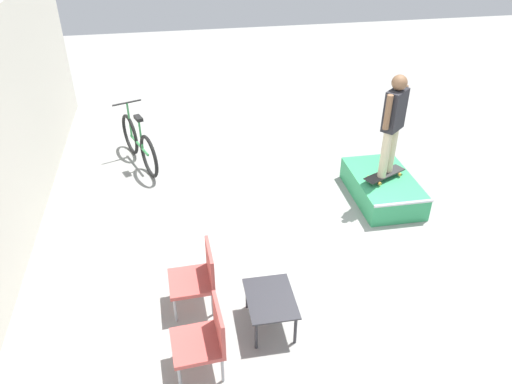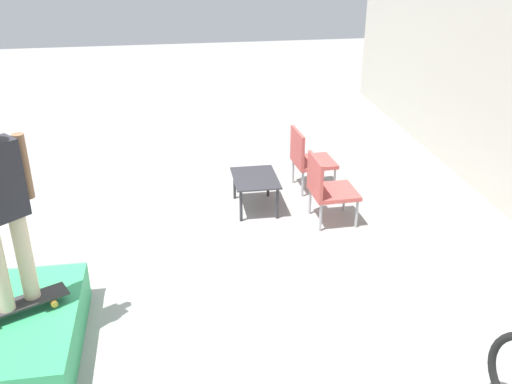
{
  "view_description": "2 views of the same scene",
  "coord_description": "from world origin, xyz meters",
  "px_view_note": "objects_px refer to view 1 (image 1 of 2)",
  "views": [
    {
      "loc": [
        -5.06,
        2.07,
        4.47
      ],
      "look_at": [
        0.23,
        1.14,
        1.01
      ],
      "focal_mm": 35.0,
      "sensor_mm": 36.0,
      "label": 1
    },
    {
      "loc": [
        5.26,
        0.21,
        3.27
      ],
      "look_at": [
        0.37,
        0.98,
        0.92
      ],
      "focal_mm": 40.0,
      "sensor_mm": 36.0,
      "label": 2
    }
  ],
  "objects_px": {
    "skateboard_on_ramp": "(385,174)",
    "coffee_table": "(270,301)",
    "patio_chair_left": "(205,337)",
    "skate_ramp_box": "(382,188)",
    "person_skater": "(394,119)",
    "bicycle": "(139,144)",
    "patio_chair_right": "(198,275)"
  },
  "relations": [
    {
      "from": "coffee_table",
      "to": "patio_chair_left",
      "type": "relative_size",
      "value": 0.88
    },
    {
      "from": "skate_ramp_box",
      "to": "patio_chair_left",
      "type": "relative_size",
      "value": 1.83
    },
    {
      "from": "skateboard_on_ramp",
      "to": "patio_chair_left",
      "type": "relative_size",
      "value": 0.92
    },
    {
      "from": "skateboard_on_ramp",
      "to": "bicycle",
      "type": "relative_size",
      "value": 0.46
    },
    {
      "from": "coffee_table",
      "to": "patio_chair_right",
      "type": "bearing_deg",
      "value": 58.61
    },
    {
      "from": "skateboard_on_ramp",
      "to": "bicycle",
      "type": "bearing_deg",
      "value": 127.73
    },
    {
      "from": "patio_chair_right",
      "to": "patio_chair_left",
      "type": "bearing_deg",
      "value": -2.22
    },
    {
      "from": "patio_chair_left",
      "to": "bicycle",
      "type": "distance_m",
      "value": 4.68
    },
    {
      "from": "coffee_table",
      "to": "skate_ramp_box",
      "type": "bearing_deg",
      "value": -44.78
    },
    {
      "from": "person_skater",
      "to": "bicycle",
      "type": "distance_m",
      "value": 4.38
    },
    {
      "from": "patio_chair_left",
      "to": "person_skater",
      "type": "bearing_deg",
      "value": 127.95
    },
    {
      "from": "patio_chair_left",
      "to": "patio_chair_right",
      "type": "relative_size",
      "value": 1.0
    },
    {
      "from": "bicycle",
      "to": "patio_chair_right",
      "type": "bearing_deg",
      "value": 171.07
    },
    {
      "from": "patio_chair_right",
      "to": "bicycle",
      "type": "xyz_separation_m",
      "value": [
        3.68,
        0.77,
        -0.06
      ]
    },
    {
      "from": "bicycle",
      "to": "person_skater",
      "type": "bearing_deg",
      "value": -136.58
    },
    {
      "from": "skateboard_on_ramp",
      "to": "patio_chair_right",
      "type": "height_order",
      "value": "patio_chair_right"
    },
    {
      "from": "patio_chair_left",
      "to": "skate_ramp_box",
      "type": "bearing_deg",
      "value": 128.14
    },
    {
      "from": "bicycle",
      "to": "skateboard_on_ramp",
      "type": "bearing_deg",
      "value": -136.58
    },
    {
      "from": "skate_ramp_box",
      "to": "skateboard_on_ramp",
      "type": "height_order",
      "value": "skateboard_on_ramp"
    },
    {
      "from": "patio_chair_right",
      "to": "person_skater",
      "type": "bearing_deg",
      "value": 118.43
    },
    {
      "from": "skateboard_on_ramp",
      "to": "person_skater",
      "type": "distance_m",
      "value": 0.95
    },
    {
      "from": "coffee_table",
      "to": "patio_chair_right",
      "type": "xyz_separation_m",
      "value": [
        0.48,
        0.78,
        0.09
      ]
    },
    {
      "from": "skateboard_on_ramp",
      "to": "person_skater",
      "type": "xyz_separation_m",
      "value": [
        -0.0,
        0.0,
        0.95
      ]
    },
    {
      "from": "person_skater",
      "to": "patio_chair_left",
      "type": "height_order",
      "value": "person_skater"
    },
    {
      "from": "skate_ramp_box",
      "to": "person_skater",
      "type": "height_order",
      "value": "person_skater"
    },
    {
      "from": "skate_ramp_box",
      "to": "skateboard_on_ramp",
      "type": "relative_size",
      "value": 1.99
    },
    {
      "from": "skateboard_on_ramp",
      "to": "patio_chair_right",
      "type": "distance_m",
      "value": 3.57
    },
    {
      "from": "skateboard_on_ramp",
      "to": "patio_chair_left",
      "type": "distance_m",
      "value": 4.13
    },
    {
      "from": "skateboard_on_ramp",
      "to": "coffee_table",
      "type": "bearing_deg",
      "value": -161.39
    },
    {
      "from": "coffee_table",
      "to": "patio_chair_left",
      "type": "xyz_separation_m",
      "value": [
        -0.47,
        0.78,
        0.09
      ]
    },
    {
      "from": "skateboard_on_ramp",
      "to": "person_skater",
      "type": "bearing_deg",
      "value": -161.41
    },
    {
      "from": "coffee_table",
      "to": "bicycle",
      "type": "xyz_separation_m",
      "value": [
        4.15,
        1.55,
        0.03
      ]
    }
  ]
}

